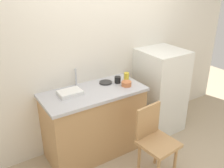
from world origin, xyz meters
TOP-DOWN VIEW (x-y plane):
  - ground_plane at (0.00, 0.00)m, footprint 8.00×8.00m
  - back_wall at (0.00, 1.00)m, footprint 4.80×0.10m
  - cabinet_base at (-0.35, 0.65)m, footprint 1.27×0.60m
  - countertop at (-0.35, 0.65)m, footprint 1.31×0.64m
  - faucet at (-0.47, 0.90)m, footprint 0.02×0.02m
  - refrigerator at (0.79, 0.64)m, footprint 0.61×0.63m
  - chair at (0.04, -0.11)m, footprint 0.44×0.44m
  - dish_tray at (-0.64, 0.70)m, footprint 0.28×0.20m
  - terracotta_bowl at (0.08, 0.54)m, footprint 0.13×0.13m
  - hotplate at (-0.10, 0.77)m, footprint 0.17×0.17m
  - cup_yellow at (0.20, 0.71)m, footprint 0.07×0.07m
  - cup_black at (0.04, 0.69)m, footprint 0.08×0.08m

SIDE VIEW (x-z plane):
  - ground_plane at x=0.00m, z-range 0.00..0.00m
  - cabinet_base at x=-0.35m, z-range 0.00..0.88m
  - chair at x=0.04m, z-range 0.05..0.94m
  - refrigerator at x=0.79m, z-range 0.00..1.27m
  - countertop at x=-0.35m, z-range 0.88..0.92m
  - hotplate at x=-0.10m, z-range 0.92..0.94m
  - dish_tray at x=-0.64m, z-range 0.92..0.97m
  - terracotta_bowl at x=0.08m, z-range 0.92..0.98m
  - cup_black at x=0.04m, z-range 0.92..1.01m
  - cup_yellow at x=0.20m, z-range 0.92..1.03m
  - faucet at x=-0.47m, z-range 0.92..1.17m
  - back_wall at x=0.00m, z-range 0.00..2.43m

